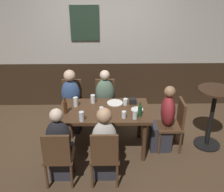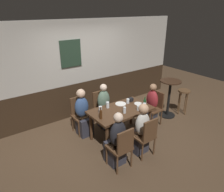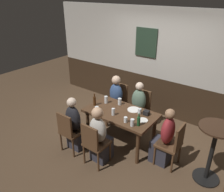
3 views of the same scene
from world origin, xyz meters
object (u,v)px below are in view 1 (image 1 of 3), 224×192
at_px(pint_glass_pale, 124,115).
at_px(plate_white_large, 115,103).
at_px(person_head_east, 164,123).
at_px(condiment_caddy, 133,101).
at_px(chair_head_east, 174,122).
at_px(tumbler_water, 135,115).
at_px(person_left_far, 71,105).
at_px(tumbler_short, 93,99).
at_px(beer_bottle_brown, 65,107).
at_px(chair_left_far, 72,100).
at_px(pint_glass_amber, 82,117).
at_px(beer_glass_half, 76,102).
at_px(dining_table, 105,115).
at_px(chair_mid_far, 105,100).
at_px(person_mid_far, 105,105).
at_px(plate_white_small, 137,110).
at_px(chair_mid_near, 105,155).
at_px(person_mid_near, 105,148).
at_px(person_left_near, 60,149).
at_px(side_bar_table, 212,114).
at_px(chair_left_near, 58,155).
at_px(beer_glass_tall, 125,102).

xyz_separation_m(pint_glass_pale, plate_white_large, (-0.12, 0.48, -0.04)).
height_order(person_head_east, condiment_caddy, person_head_east).
xyz_separation_m(chair_head_east, condiment_caddy, (-0.66, 0.20, 0.29)).
xyz_separation_m(tumbler_water, pint_glass_pale, (-0.16, 0.03, -0.01)).
bearing_deg(person_left_far, tumbler_short, -44.16).
xyz_separation_m(tumbler_short, beer_bottle_brown, (-0.40, -0.33, 0.04)).
bearing_deg(chair_left_far, pint_glass_amber, -75.98).
distance_m(chair_head_east, plate_white_large, 1.01).
distance_m(beer_glass_half, tumbler_water, 1.01).
bearing_deg(dining_table, plate_white_large, 53.01).
bearing_deg(dining_table, tumbler_water, -32.52).
height_order(chair_mid_far, person_left_far, person_left_far).
bearing_deg(beer_glass_half, person_mid_far, 48.47).
distance_m(plate_white_large, plate_white_small, 0.42).
bearing_deg(chair_mid_near, condiment_caddy, 65.71).
bearing_deg(person_mid_near, beer_glass_half, 120.88).
bearing_deg(tumbler_short, beer_glass_half, -157.00).
xyz_separation_m(chair_head_east, person_left_near, (-1.74, -0.66, -0.02)).
relative_size(chair_left_far, plate_white_small, 4.56).
relative_size(tumbler_water, plate_white_large, 0.53).
relative_size(person_left_far, pint_glass_amber, 7.74).
height_order(beer_glass_half, side_bar_table, side_bar_table).
xyz_separation_m(person_left_near, pint_glass_amber, (0.29, 0.32, 0.33)).
height_order(chair_left_near, plate_white_small, chair_left_near).
xyz_separation_m(chair_head_east, person_left_far, (-1.74, 0.66, -0.01)).
relative_size(plate_white_large, condiment_caddy, 2.36).
relative_size(chair_mid_near, tumbler_short, 6.21).
bearing_deg(tumbler_water, person_mid_far, 115.54).
relative_size(chair_left_near, person_head_east, 0.77).
bearing_deg(tumbler_water, condiment_caddy, 88.77).
distance_m(chair_mid_near, beer_glass_half, 1.10).
xyz_separation_m(person_head_east, pint_glass_pale, (-0.67, -0.26, 0.31)).
xyz_separation_m(beer_glass_tall, plate_white_small, (0.18, -0.18, -0.04)).
bearing_deg(person_mid_far, tumbler_water, -64.46).
bearing_deg(chair_head_east, tumbler_short, 169.59).
bearing_deg(tumbler_water, person_head_east, 29.42).
relative_size(person_left_far, tumbler_short, 8.10).
bearing_deg(person_mid_near, chair_mid_far, 90.00).
bearing_deg(person_left_near, beer_glass_tall, 40.30).
relative_size(chair_mid_near, beer_glass_tall, 7.87).
xyz_separation_m(person_mid_far, condiment_caddy, (0.46, -0.45, 0.31)).
xyz_separation_m(person_mid_far, person_left_near, (-0.62, -1.31, 0.00)).
bearing_deg(chair_mid_far, plate_white_small, -58.50).
xyz_separation_m(chair_left_near, person_left_near, (0.00, 0.16, -0.02)).
height_order(person_mid_far, plate_white_large, person_mid_far).
distance_m(person_mid_far, side_bar_table, 1.85).
bearing_deg(beer_glass_half, plate_white_large, 8.51).
bearing_deg(person_head_east, plate_white_large, 164.36).
xyz_separation_m(chair_mid_near, tumbler_water, (0.45, 0.53, 0.30)).
distance_m(person_left_near, condiment_caddy, 1.42).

